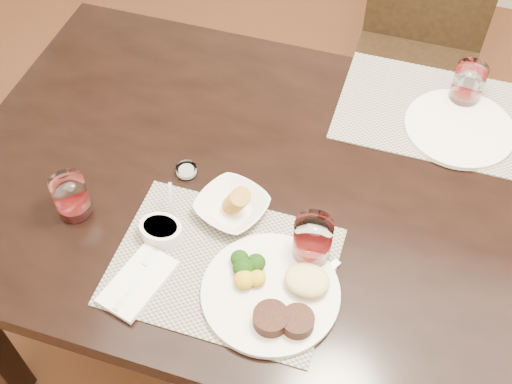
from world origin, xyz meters
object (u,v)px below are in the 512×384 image
(steak_knife, at_px, (309,310))
(dinner_plate, at_px, (277,293))
(far_plate, at_px, (459,128))
(chair_far, at_px, (419,45))
(wine_glass_near, at_px, (312,243))
(cracker_bowl, at_px, (232,206))

(steak_knife, bearing_deg, dinner_plate, -159.76)
(far_plate, bearing_deg, chair_far, 102.85)
(steak_knife, relative_size, far_plate, 0.75)
(dinner_plate, distance_m, wine_glass_near, 0.13)
(dinner_plate, relative_size, steak_knife, 1.40)
(cracker_bowl, relative_size, far_plate, 0.71)
(chair_far, relative_size, wine_glass_near, 8.01)
(chair_far, distance_m, cracker_bowl, 1.12)
(chair_far, bearing_deg, far_plate, -77.15)
(dinner_plate, xyz_separation_m, steak_knife, (0.07, -0.01, -0.01))
(wine_glass_near, bearing_deg, dinner_plate, -109.35)
(chair_far, xyz_separation_m, steak_knife, (-0.09, -1.23, 0.26))
(chair_far, distance_m, far_plate, 0.69)
(dinner_plate, xyz_separation_m, wine_glass_near, (0.04, 0.12, 0.03))
(chair_far, height_order, steak_knife, chair_far)
(dinner_plate, distance_m, cracker_bowl, 0.24)
(dinner_plate, relative_size, far_plate, 1.05)
(wine_glass_near, height_order, far_plate, wine_glass_near)
(chair_far, distance_m, steak_knife, 1.26)
(wine_glass_near, bearing_deg, far_plate, 61.25)
(dinner_plate, bearing_deg, chair_far, 92.20)
(wine_glass_near, xyz_separation_m, far_plate, (0.26, 0.47, -0.04))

